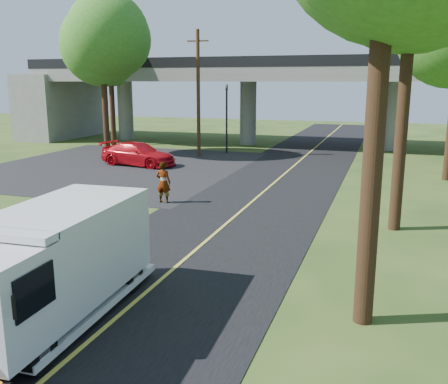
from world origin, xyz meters
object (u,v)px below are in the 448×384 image
at_px(step_van, 52,263).
at_px(silver_sedan, 23,265).
at_px(tree_left_lot, 103,45).
at_px(tree_left_far, 111,56).
at_px(utility_pole, 198,93).
at_px(red_sedan, 138,154).
at_px(traffic_signal, 227,111).
at_px(pedestrian, 163,182).

distance_m(step_van, silver_sedan, 2.39).
relative_size(tree_left_lot, tree_left_far, 1.06).
xyz_separation_m(utility_pole, tree_left_lot, (-6.29, -2.16, 3.31)).
xyz_separation_m(tree_left_far, red_sedan, (7.00, -8.91, -6.70)).
bearing_deg(tree_left_far, tree_left_lot, -63.43).
bearing_deg(silver_sedan, step_van, -40.16).
bearing_deg(red_sedan, tree_left_far, 46.58).
relative_size(traffic_signal, step_van, 0.82).
bearing_deg(utility_pole, tree_left_lot, -161.03).
xyz_separation_m(utility_pole, step_van, (6.22, -25.23, -3.16)).
relative_size(red_sedan, silver_sedan, 1.21).
bearing_deg(traffic_signal, tree_left_far, 170.35).
bearing_deg(tree_left_lot, pedestrian, -49.77).
height_order(tree_left_lot, red_sedan, tree_left_lot).
relative_size(silver_sedan, pedestrian, 2.24).
relative_size(traffic_signal, silver_sedan, 1.21).
relative_size(utility_pole, red_sedan, 1.73).
relative_size(red_sedan, pedestrian, 2.72).
xyz_separation_m(traffic_signal, tree_left_lot, (-7.79, -4.16, 4.70)).
height_order(silver_sedan, pedestrian, pedestrian).
bearing_deg(pedestrian, tree_left_lot, -51.38).
height_order(traffic_signal, pedestrian, traffic_signal).
bearing_deg(red_sedan, pedestrian, -137.60).
height_order(tree_left_lot, tree_left_far, tree_left_lot).
distance_m(step_van, pedestrian, 11.54).
xyz_separation_m(traffic_signal, tree_left_far, (-10.79, 1.84, 4.25)).
distance_m(tree_left_far, step_van, 33.49).
distance_m(silver_sedan, pedestrian, 10.04).
distance_m(tree_left_lot, silver_sedan, 25.31).
height_order(step_van, red_sedan, step_van).
relative_size(traffic_signal, pedestrian, 2.72).
distance_m(utility_pole, tree_left_far, 10.45).
bearing_deg(utility_pole, traffic_signal, 53.13).
xyz_separation_m(traffic_signal, red_sedan, (-3.80, -7.07, -2.45)).
bearing_deg(tree_left_far, pedestrian, -53.89).
height_order(utility_pole, red_sedan, utility_pole).
xyz_separation_m(traffic_signal, silver_sedan, (2.80, -26.00, -2.49)).
distance_m(tree_left_far, red_sedan, 13.16).
bearing_deg(pedestrian, traffic_signal, -83.77).
xyz_separation_m(tree_left_far, silver_sedan, (13.59, -27.84, -6.74)).
bearing_deg(tree_left_far, silver_sedan, -63.97).
relative_size(tree_left_far, silver_sedan, 2.31).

